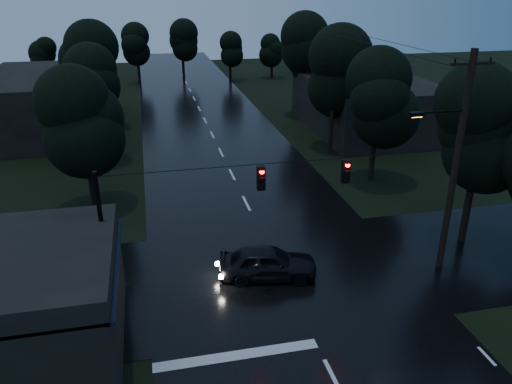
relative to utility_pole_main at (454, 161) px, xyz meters
name	(u,v)px	position (x,y,z in m)	size (l,w,h in m)	color
main_road	(221,153)	(-7.41, 19.00, -5.26)	(12.00, 120.00, 0.02)	black
cross_street	(281,273)	(-7.41, 1.00, -5.26)	(60.00, 9.00, 0.02)	black
building_far_right	(368,105)	(6.59, 23.00, -3.06)	(10.00, 14.00, 4.40)	black
building_far_left	(48,102)	(-21.41, 29.00, -2.76)	(10.00, 16.00, 5.00)	black
utility_pole_main	(454,161)	(0.00, 0.00, 0.00)	(3.50, 0.30, 10.00)	black
utility_pole_far	(333,104)	(0.89, 17.00, -1.38)	(2.00, 0.30, 7.50)	black
anchor_pole_left	(104,243)	(-14.91, 0.00, -2.26)	(0.18, 0.18, 6.00)	black
span_signals	(303,174)	(-6.85, -0.01, -0.01)	(15.00, 0.37, 1.12)	black
tree_corner_near	(482,129)	(2.59, 2.00, 0.74)	(4.48, 4.48, 9.44)	black
tree_left_a	(83,119)	(-16.41, 11.00, -0.02)	(3.92, 3.92, 8.26)	black
tree_left_b	(84,86)	(-17.01, 19.00, 0.36)	(4.20, 4.20, 8.85)	black
tree_left_c	(87,61)	(-17.61, 29.00, 0.74)	(4.48, 4.48, 9.44)	black
tree_right_a	(378,98)	(1.59, 11.00, 0.36)	(4.20, 4.20, 8.85)	black
tree_right_b	(341,71)	(2.19, 19.00, 0.74)	(4.48, 4.48, 9.44)	black
tree_right_c	(308,50)	(2.79, 29.00, 1.11)	(4.76, 4.76, 10.03)	black
car	(268,262)	(-8.08, 0.84, -4.51)	(1.78, 4.41, 1.50)	black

